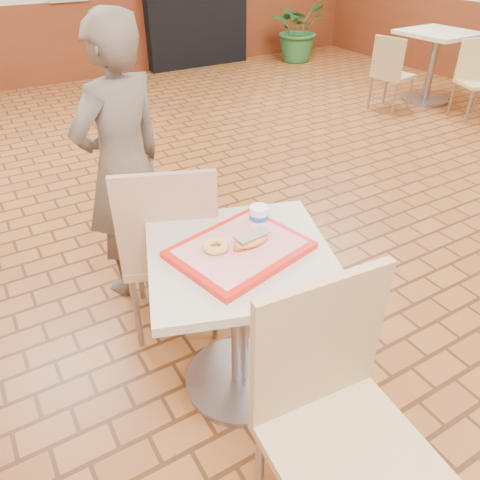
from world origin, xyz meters
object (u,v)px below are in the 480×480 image
ring_donut (216,246)px  chair_second_left (391,70)px  potted_plant (298,28)px  main_table (240,301)px  paper_cup (259,217)px  customer (124,166)px  second_table (434,55)px  long_john_donut (251,240)px  chair_main_front (336,415)px  serving_tray (240,250)px  chair_main_back (170,244)px  chair_second_front (476,75)px

ring_donut → chair_second_left: 4.39m
ring_donut → potted_plant: size_ratio=0.10×
main_table → potted_plant: (4.10, 5.10, -0.01)m
main_table → paper_cup: paper_cup is taller
customer → second_table: size_ratio=1.89×
long_john_donut → second_table: long_john_donut is taller
long_john_donut → potted_plant: (4.05, 5.11, -0.31)m
chair_main_front → serving_tray: (0.05, 0.66, 0.21)m
chair_second_left → potted_plant: 2.62m
customer → second_table: (4.35, 1.59, -0.22)m
customer → paper_cup: size_ratio=15.87×
chair_main_back → customer: customer is taller
customer → chair_second_front: 4.41m
chair_main_back → long_john_donut: bearing=128.2°
serving_tray → potted_plant: 6.55m
second_table → customer: bearing=-159.9°
main_table → chair_second_left: bearing=36.0°
serving_tray → ring_donut: size_ratio=4.73×
ring_donut → paper_cup: bearing=12.7°
chair_main_back → second_table: size_ratio=1.20×
chair_second_front → chair_second_left: bearing=155.7°
chair_main_back → chair_second_left: size_ratio=1.17×
ring_donut → long_john_donut: bearing=-17.5°
chair_main_back → potted_plant: bearing=-110.2°
chair_main_back → chair_second_left: bearing=-128.1°
main_table → chair_main_back: 0.50m
chair_main_front → chair_second_left: (3.54, 3.20, -0.10)m
chair_second_front → ring_donut: bearing=-137.2°
potted_plant → customer: bearing=-135.7°
main_table → customer: bearing=97.8°
main_table → chair_second_front: bearing=24.9°
paper_cup → potted_plant: bearing=51.7°
chair_main_front → second_table: chair_main_front is taller
main_table → customer: (-0.13, 0.97, 0.26)m
potted_plant → serving_tray: bearing=-128.8°
chair_main_back → potted_plant: (4.20, 4.61, -0.05)m
ring_donut → paper_cup: 0.23m
long_john_donut → chair_second_front: 4.56m
chair_second_front → paper_cup: bearing=-136.6°
chair_main_front → main_table: bearing=90.9°
main_table → serving_tray: 0.26m
customer → chair_main_front: bearing=71.8°
second_table → chair_second_left: size_ratio=0.98×
chair_main_front → chair_second_left: chair_main_front is taller
serving_tray → ring_donut: ring_donut is taller
paper_cup → chair_main_back: bearing=120.1°
chair_second_front → long_john_donut: bearing=-136.1°
chair_main_front → serving_tray: size_ratio=2.05×
customer → long_john_donut: size_ratio=9.07×
ring_donut → serving_tray: bearing=-18.8°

